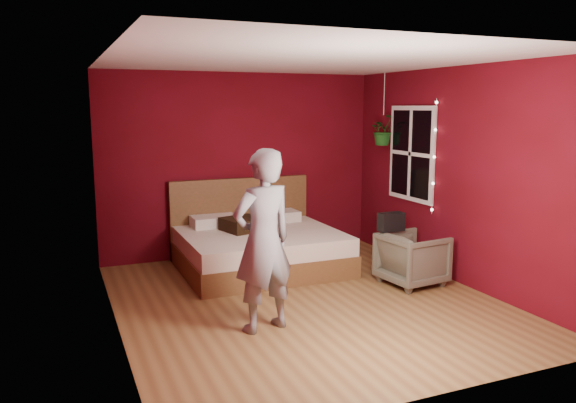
{
  "coord_description": "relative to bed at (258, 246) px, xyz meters",
  "views": [
    {
      "loc": [
        -2.48,
        -5.39,
        2.12
      ],
      "look_at": [
        -0.04,
        0.4,
        1.06
      ],
      "focal_mm": 35.0,
      "sensor_mm": 36.0,
      "label": 1
    }
  ],
  "objects": [
    {
      "name": "floor",
      "position": [
        0.04,
        -1.43,
        -0.29
      ],
      "size": [
        4.5,
        4.5,
        0.0
      ],
      "primitive_type": "plane",
      "color": "brown",
      "rests_on": "ground"
    },
    {
      "name": "room_walls",
      "position": [
        0.04,
        -1.43,
        1.39
      ],
      "size": [
        4.04,
        4.54,
        2.62
      ],
      "color": "#5D0918",
      "rests_on": "ground"
    },
    {
      "name": "window",
      "position": [
        2.01,
        -0.53,
        1.21
      ],
      "size": [
        0.05,
        0.97,
        1.27
      ],
      "color": "white",
      "rests_on": "room_walls"
    },
    {
      "name": "fairy_lights",
      "position": [
        1.98,
        -1.06,
        1.21
      ],
      "size": [
        0.04,
        0.04,
        1.45
      ],
      "color": "silver",
      "rests_on": "room_walls"
    },
    {
      "name": "bed",
      "position": [
        0.0,
        0.0,
        0.0
      ],
      "size": [
        2.03,
        1.73,
        1.12
      ],
      "color": "brown",
      "rests_on": "ground"
    },
    {
      "name": "person",
      "position": [
        -0.66,
        -2.0,
        0.58
      ],
      "size": [
        0.71,
        0.55,
        1.75
      ],
      "primitive_type": "imported",
      "rotation": [
        0.0,
        0.0,
        3.36
      ],
      "color": "slate",
      "rests_on": "ground"
    },
    {
      "name": "armchair",
      "position": [
        1.47,
        -1.38,
        0.02
      ],
      "size": [
        0.76,
        0.74,
        0.63
      ],
      "primitive_type": "imported",
      "rotation": [
        0.0,
        0.0,
        1.68
      ],
      "color": "#5B5A48",
      "rests_on": "ground"
    },
    {
      "name": "handbag",
      "position": [
        1.31,
        -1.15,
        0.45
      ],
      "size": [
        0.31,
        0.16,
        0.22
      ],
      "primitive_type": "cube",
      "rotation": [
        0.0,
        0.0,
        -0.0
      ],
      "color": "black",
      "rests_on": "armchair"
    },
    {
      "name": "throw_pillow",
      "position": [
        -0.18,
        0.07,
        0.3
      ],
      "size": [
        0.58,
        0.58,
        0.17
      ],
      "primitive_type": "cube",
      "rotation": [
        0.0,
        0.0,
        0.26
      ],
      "color": "black",
      "rests_on": "bed"
    },
    {
      "name": "hanging_plant",
      "position": [
        1.92,
        0.05,
        1.5
      ],
      "size": [
        0.4,
        0.35,
        1.02
      ],
      "color": "silver",
      "rests_on": "room_walls"
    }
  ]
}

